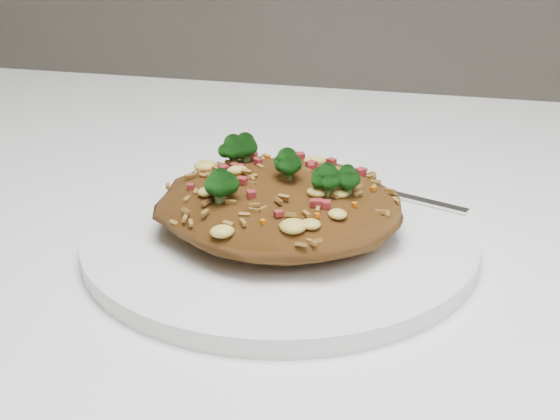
# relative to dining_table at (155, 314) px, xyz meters

# --- Properties ---
(dining_table) EXTENTS (1.20, 0.80, 0.75)m
(dining_table) POSITION_rel_dining_table_xyz_m (0.00, 0.00, 0.00)
(dining_table) COLOR white
(dining_table) RESTS_ON ground
(plate) EXTENTS (0.29, 0.29, 0.01)m
(plate) POSITION_rel_dining_table_xyz_m (0.11, -0.03, 0.10)
(plate) COLOR white
(plate) RESTS_ON dining_table
(fried_rice) EXTENTS (0.18, 0.16, 0.06)m
(fried_rice) POSITION_rel_dining_table_xyz_m (0.11, -0.03, 0.13)
(fried_rice) COLOR brown
(fried_rice) RESTS_ON plate
(fork) EXTENTS (0.16, 0.07, 0.00)m
(fork) POSITION_rel_dining_table_xyz_m (0.18, 0.06, 0.11)
(fork) COLOR silver
(fork) RESTS_ON plate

